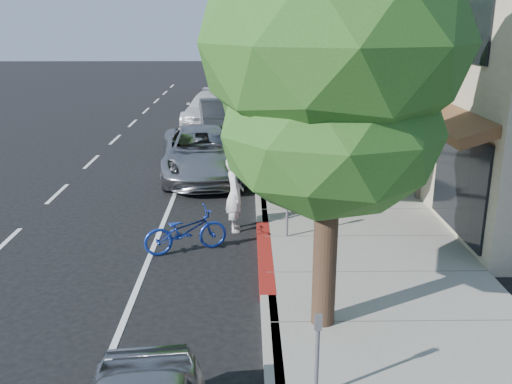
{
  "coord_description": "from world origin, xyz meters",
  "views": [
    {
      "loc": [
        -0.38,
        -10.71,
        5.19
      ],
      "look_at": [
        -0.19,
        1.72,
        1.35
      ],
      "focal_mm": 40.0,
      "sensor_mm": 36.0,
      "label": 1
    }
  ],
  "objects_px": {
    "street_tree_0": "(333,49)",
    "cyclist": "(235,194)",
    "street_tree_5": "(266,26)",
    "silver_suv": "(202,153)",
    "bicycle": "(186,231)",
    "street_tree_2": "(283,34)",
    "dark_suv_far": "(229,91)",
    "white_pickup": "(211,108)",
    "pedestrian": "(340,135)",
    "dark_sedan": "(221,119)",
    "street_tree_1": "(298,38)",
    "street_tree_4": "(270,24)",
    "street_tree_3": "(275,26)"
  },
  "relations": [
    {
      "from": "street_tree_5",
      "to": "silver_suv",
      "type": "relative_size",
      "value": 1.31
    },
    {
      "from": "street_tree_4",
      "to": "cyclist",
      "type": "xyz_separation_m",
      "value": [
        -1.6,
        -19.16,
        -3.81
      ]
    },
    {
      "from": "street_tree_3",
      "to": "dark_sedan",
      "type": "relative_size",
      "value": 1.6
    },
    {
      "from": "street_tree_4",
      "to": "dark_suv_far",
      "type": "xyz_separation_m",
      "value": [
        -2.37,
        2.5,
        -3.94
      ]
    },
    {
      "from": "white_pickup",
      "to": "pedestrian",
      "type": "xyz_separation_m",
      "value": [
        5.19,
        -8.17,
        0.29
      ]
    },
    {
      "from": "cyclist",
      "to": "white_pickup",
      "type": "bearing_deg",
      "value": -0.05
    },
    {
      "from": "street_tree_0",
      "to": "street_tree_2",
      "type": "distance_m",
      "value": 12.0
    },
    {
      "from": "dark_suv_far",
      "to": "dark_sedan",
      "type": "bearing_deg",
      "value": -93.45
    },
    {
      "from": "bicycle",
      "to": "cyclist",
      "type": "bearing_deg",
      "value": -59.46
    },
    {
      "from": "pedestrian",
      "to": "street_tree_5",
      "type": "bearing_deg",
      "value": -106.53
    },
    {
      "from": "silver_suv",
      "to": "dark_sedan",
      "type": "relative_size",
      "value": 1.16
    },
    {
      "from": "dark_suv_far",
      "to": "cyclist",
      "type": "bearing_deg",
      "value": -90.88
    },
    {
      "from": "street_tree_4",
      "to": "silver_suv",
      "type": "xyz_separation_m",
      "value": [
        -2.79,
        -14.0,
        -3.95
      ]
    },
    {
      "from": "street_tree_2",
      "to": "dark_suv_far",
      "type": "bearing_deg",
      "value": 99.27
    },
    {
      "from": "dark_sedan",
      "to": "pedestrian",
      "type": "distance_m",
      "value": 6.7
    },
    {
      "from": "cyclist",
      "to": "dark_suv_far",
      "type": "relative_size",
      "value": 0.39
    },
    {
      "from": "street_tree_1",
      "to": "pedestrian",
      "type": "height_order",
      "value": "street_tree_1"
    },
    {
      "from": "street_tree_4",
      "to": "white_pickup",
      "type": "relative_size",
      "value": 1.44
    },
    {
      "from": "street_tree_0",
      "to": "cyclist",
      "type": "xyz_separation_m",
      "value": [
        -1.6,
        4.84,
        -3.77
      ]
    },
    {
      "from": "street_tree_5",
      "to": "pedestrian",
      "type": "height_order",
      "value": "street_tree_5"
    },
    {
      "from": "pedestrian",
      "to": "street_tree_4",
      "type": "bearing_deg",
      "value": -103.43
    },
    {
      "from": "street_tree_1",
      "to": "silver_suv",
      "type": "relative_size",
      "value": 1.32
    },
    {
      "from": "street_tree_0",
      "to": "street_tree_5",
      "type": "height_order",
      "value": "street_tree_5"
    },
    {
      "from": "cyclist",
      "to": "white_pickup",
      "type": "height_order",
      "value": "cyclist"
    },
    {
      "from": "street_tree_0",
      "to": "street_tree_4",
      "type": "height_order",
      "value": "street_tree_4"
    },
    {
      "from": "street_tree_3",
      "to": "cyclist",
      "type": "height_order",
      "value": "street_tree_3"
    },
    {
      "from": "street_tree_1",
      "to": "white_pickup",
      "type": "height_order",
      "value": "street_tree_1"
    },
    {
      "from": "cyclist",
      "to": "bicycle",
      "type": "bearing_deg",
      "value": 135.49
    },
    {
      "from": "street_tree_1",
      "to": "silver_suv",
      "type": "xyz_separation_m",
      "value": [
        -2.79,
        4.0,
        -3.87
      ]
    },
    {
      "from": "street_tree_4",
      "to": "cyclist",
      "type": "distance_m",
      "value": 19.6
    },
    {
      "from": "street_tree_5",
      "to": "silver_suv",
      "type": "bearing_deg",
      "value": -97.95
    },
    {
      "from": "cyclist",
      "to": "street_tree_3",
      "type": "bearing_deg",
      "value": -12.72
    },
    {
      "from": "street_tree_5",
      "to": "dark_suv_far",
      "type": "bearing_deg",
      "value": -124.04
    },
    {
      "from": "street_tree_2",
      "to": "bicycle",
      "type": "distance_m",
      "value": 9.84
    },
    {
      "from": "street_tree_5",
      "to": "dark_sedan",
      "type": "bearing_deg",
      "value": -100.33
    },
    {
      "from": "street_tree_2",
      "to": "dark_suv_far",
      "type": "relative_size",
      "value": 1.55
    },
    {
      "from": "street_tree_0",
      "to": "white_pickup",
      "type": "distance_m",
      "value": 20.39
    },
    {
      "from": "street_tree_0",
      "to": "silver_suv",
      "type": "relative_size",
      "value": 1.29
    },
    {
      "from": "street_tree_0",
      "to": "pedestrian",
      "type": "height_order",
      "value": "street_tree_0"
    },
    {
      "from": "street_tree_0",
      "to": "bicycle",
      "type": "xyz_separation_m",
      "value": [
        -2.7,
        3.47,
        -4.21
      ]
    },
    {
      "from": "white_pickup",
      "to": "dark_suv_far",
      "type": "relative_size",
      "value": 1.12
    },
    {
      "from": "street_tree_0",
      "to": "street_tree_1",
      "type": "height_order",
      "value": "street_tree_1"
    },
    {
      "from": "silver_suv",
      "to": "bicycle",
      "type": "bearing_deg",
      "value": -95.64
    },
    {
      "from": "street_tree_2",
      "to": "street_tree_3",
      "type": "bearing_deg",
      "value": 90.0
    },
    {
      "from": "street_tree_3",
      "to": "dark_sedan",
      "type": "distance_m",
      "value": 4.89
    },
    {
      "from": "cyclist",
      "to": "bicycle",
      "type": "xyz_separation_m",
      "value": [
        -1.1,
        -1.37,
        -0.44
      ]
    },
    {
      "from": "street_tree_4",
      "to": "silver_suv",
      "type": "bearing_deg",
      "value": -101.28
    },
    {
      "from": "cyclist",
      "to": "street_tree_1",
      "type": "bearing_deg",
      "value": -59.82
    },
    {
      "from": "street_tree_1",
      "to": "street_tree_5",
      "type": "xyz_separation_m",
      "value": [
        -0.0,
        24.0,
        -0.09
      ]
    },
    {
      "from": "street_tree_0",
      "to": "street_tree_2",
      "type": "relative_size",
      "value": 1.0
    }
  ]
}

